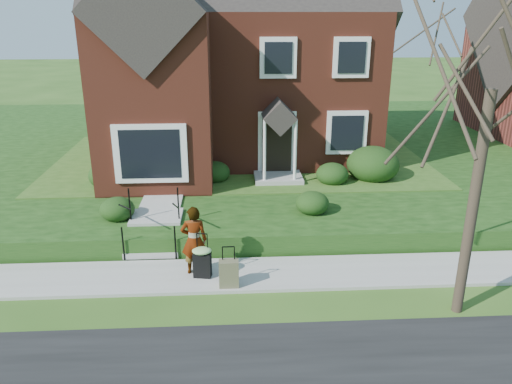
{
  "coord_description": "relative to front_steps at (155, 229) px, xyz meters",
  "views": [
    {
      "loc": [
        -0.46,
        -10.62,
        6.0
      ],
      "look_at": [
        0.26,
        2.0,
        1.43
      ],
      "focal_mm": 35.0,
      "sensor_mm": 36.0,
      "label": 1
    }
  ],
  "objects": [
    {
      "name": "suitcase_black",
      "position": [
        1.37,
        -1.95,
        0.03
      ],
      "size": [
        0.51,
        0.44,
        1.1
      ],
      "rotation": [
        0.0,
        0.0,
        -0.17
      ],
      "color": "black",
      "rests_on": "sidewalk"
    },
    {
      "name": "suitcase_olive",
      "position": [
        1.99,
        -2.43,
        -0.07
      ],
      "size": [
        0.45,
        0.25,
        0.97
      ],
      "rotation": [
        0.0,
        0.0,
        0.01
      ],
      "color": "brown",
      "rests_on": "sidewalk"
    },
    {
      "name": "woman",
      "position": [
        1.18,
        -1.73,
        0.46
      ],
      "size": [
        0.64,
        0.44,
        1.7
      ],
      "primitive_type": "imported",
      "rotation": [
        0.0,
        0.0,
        3.19
      ],
      "color": "#999999",
      "rests_on": "sidewalk"
    },
    {
      "name": "tree_verge",
      "position": [
        6.83,
        -3.58,
        4.65
      ],
      "size": [
        5.13,
        5.13,
        7.33
      ],
      "color": "#4B3E2D",
      "rests_on": "ground"
    },
    {
      "name": "walkway",
      "position": [
        0.0,
        3.16,
        0.16
      ],
      "size": [
        1.2,
        6.0,
        0.06
      ],
      "primitive_type": "cube",
      "color": "#9E9B93",
      "rests_on": "terrace"
    },
    {
      "name": "sidewalk",
      "position": [
        2.5,
        -1.84,
        -0.43
      ],
      "size": [
        60.0,
        1.6,
        0.08
      ],
      "primitive_type": "cube",
      "color": "#9E9B93",
      "rests_on": "ground"
    },
    {
      "name": "terrace",
      "position": [
        6.5,
        9.06,
        -0.17
      ],
      "size": [
        44.0,
        20.0,
        0.6
      ],
      "primitive_type": "cube",
      "color": "#14350E",
      "rests_on": "ground"
    },
    {
      "name": "ground",
      "position": [
        2.5,
        -1.84,
        -0.47
      ],
      "size": [
        120.0,
        120.0,
        0.0
      ],
      "primitive_type": "plane",
      "color": "#2D5119",
      "rests_on": "ground"
    },
    {
      "name": "front_steps",
      "position": [
        0.0,
        0.0,
        0.0
      ],
      "size": [
        1.4,
        2.02,
        1.5
      ],
      "color": "#9E9B93",
      "rests_on": "ground"
    },
    {
      "name": "main_house",
      "position": [
        2.29,
        7.76,
        4.79
      ],
      "size": [
        10.4,
        10.2,
        9.4
      ],
      "color": "maroon",
      "rests_on": "terrace"
    },
    {
      "name": "foundation_shrubs",
      "position": [
        3.89,
        3.1,
        0.62
      ],
      "size": [
        10.41,
        4.46,
        1.25
      ],
      "color": "black",
      "rests_on": "terrace"
    }
  ]
}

